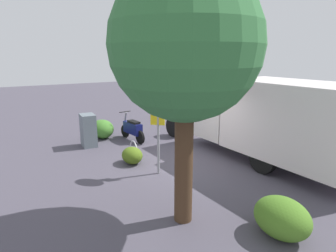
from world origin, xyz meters
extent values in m
plane|color=#4A4552|center=(0.00, 0.00, 0.00)|extent=(60.00, 60.00, 0.00)
cylinder|color=black|center=(-1.89, -3.79, 0.45)|extent=(0.91, 0.29, 0.90)
cylinder|color=black|center=(-1.98, -1.90, 0.45)|extent=(0.91, 0.29, 0.90)
cylinder|color=black|center=(3.06, -3.57, 0.45)|extent=(0.91, 0.29, 0.90)
cylinder|color=black|center=(2.98, -1.67, 0.45)|extent=(0.91, 0.29, 0.90)
cube|color=white|center=(-2.34, -2.86, 1.64)|extent=(4.55, 2.40, 2.38)
cube|color=silver|center=(0.89, -2.72, 1.40)|extent=(1.89, 2.18, 1.90)
cube|color=black|center=(0.89, -2.72, 2.00)|extent=(1.91, 2.02, 0.60)
cylinder|color=black|center=(3.98, 0.28, 0.28)|extent=(0.57, 0.17, 0.56)
cylinder|color=black|center=(2.74, 0.12, 0.28)|extent=(0.57, 0.17, 0.56)
cube|color=navy|center=(3.31, 0.20, 0.56)|extent=(1.13, 0.46, 0.48)
cube|color=black|center=(3.21, 0.18, 0.83)|extent=(0.67, 0.36, 0.12)
cylinder|color=slate|center=(3.93, 0.27, 0.83)|extent=(0.29, 0.11, 0.69)
cylinder|color=black|center=(3.93, 0.27, 1.18)|extent=(0.11, 0.55, 0.04)
cylinder|color=#9E9EA3|center=(-0.35, 0.95, 1.31)|extent=(0.08, 0.08, 2.62)
cylinder|color=red|center=(-0.35, 0.97, 2.43)|extent=(0.71, 0.32, 0.76)
cube|color=yellow|center=(-0.35, 0.97, 1.79)|extent=(0.33, 0.33, 0.44)
cylinder|color=#47301E|center=(-2.89, 1.72, 1.38)|extent=(0.40, 0.40, 2.76)
sphere|color=#33703A|center=(-2.89, 1.72, 3.82)|extent=(3.05, 3.05, 3.05)
cube|color=slate|center=(3.53, 2.05, 0.66)|extent=(0.78, 0.58, 1.32)
torus|color=#B7B7BC|center=(1.99, 0.75, 0.00)|extent=(0.85, 0.11, 0.85)
ellipsoid|color=#447F2D|center=(4.39, 1.20, 0.41)|extent=(1.21, 0.99, 0.82)
ellipsoid|color=#4A6619|center=(0.86, 1.31, 0.29)|extent=(0.84, 0.69, 0.57)
ellipsoid|color=#4B7B24|center=(-4.42, 0.32, 0.41)|extent=(1.21, 0.99, 0.82)
camera|label=1|loc=(-7.68, 4.96, 3.64)|focal=30.50mm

